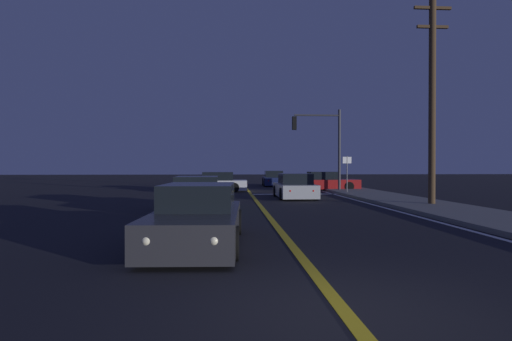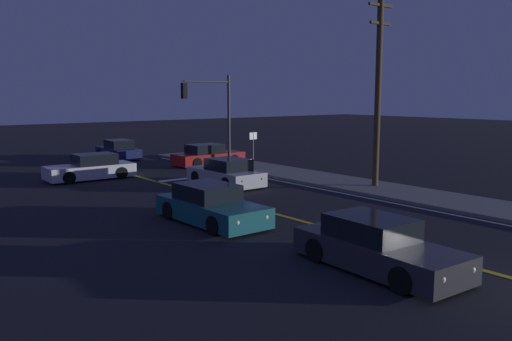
# 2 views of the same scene
# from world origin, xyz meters

# --- Properties ---
(sidewalk_right) EXTENTS (3.20, 39.04, 0.15)m
(sidewalk_right) POSITION_xyz_m (6.96, 10.84, 0.07)
(sidewalk_right) COLOR slate
(sidewalk_right) RESTS_ON ground
(lane_line_center) EXTENTS (0.20, 36.87, 0.01)m
(lane_line_center) POSITION_xyz_m (0.00, 10.84, 0.01)
(lane_line_center) COLOR gold
(lane_line_center) RESTS_ON ground
(lane_line_edge_right) EXTENTS (0.16, 36.87, 0.01)m
(lane_line_edge_right) POSITION_xyz_m (5.11, 10.84, 0.01)
(lane_line_edge_right) COLOR white
(lane_line_edge_right) RESTS_ON ground
(stop_bar) EXTENTS (5.36, 0.50, 0.01)m
(stop_bar) POSITION_xyz_m (2.68, 20.19, 0.01)
(stop_bar) COLOR white
(stop_bar) RESTS_ON ground
(car_distant_tail_charcoal) EXTENTS (2.04, 4.69, 1.34)m
(car_distant_tail_charcoal) POSITION_xyz_m (-2.06, 4.38, 0.58)
(car_distant_tail_charcoal) COLOR #2D2D33
(car_distant_tail_charcoal) RESTS_ON ground
(car_mid_block_navy) EXTENTS (1.97, 4.33, 1.34)m
(car_mid_block_navy) POSITION_xyz_m (2.54, 30.74, 0.58)
(car_mid_block_navy) COLOR navy
(car_mid_block_navy) RESTS_ON ground
(car_parked_curb_white) EXTENTS (4.53, 1.98, 1.34)m
(car_parked_curb_white) POSITION_xyz_m (-2.31, 23.13, 0.58)
(car_parked_curb_white) COLOR silver
(car_parked_curb_white) RESTS_ON ground
(car_lead_oncoming_red) EXTENTS (4.55, 1.95, 1.34)m
(car_lead_oncoming_red) POSITION_xyz_m (5.61, 24.08, 0.58)
(car_lead_oncoming_red) COLOR maroon
(car_lead_oncoming_red) RESTS_ON ground
(car_side_waiting_teal) EXTENTS (2.03, 4.63, 1.34)m
(car_side_waiting_teal) POSITION_xyz_m (-2.62, 11.19, 0.58)
(car_side_waiting_teal) COLOR #195960
(car_side_waiting_teal) RESTS_ON ground
(car_far_approaching_silver) EXTENTS (1.99, 4.29, 1.34)m
(car_far_approaching_silver) POSITION_xyz_m (2.20, 17.15, 0.58)
(car_far_approaching_silver) COLOR #B2B5BA
(car_far_approaching_silver) RESTS_ON ground
(traffic_signal_near_right) EXTENTS (3.34, 0.28, 5.60)m
(traffic_signal_near_right) POSITION_xyz_m (4.98, 22.49, 3.70)
(traffic_signal_near_right) COLOR #38383D
(traffic_signal_near_right) RESTS_ON ground
(utility_pole_right) EXTENTS (1.61, 0.29, 9.06)m
(utility_pole_right) POSITION_xyz_m (7.26, 12.04, 4.72)
(utility_pole_right) COLOR #4C3823
(utility_pole_right) RESTS_ON ground
(street_sign_corner) EXTENTS (0.56, 0.08, 2.36)m
(street_sign_corner) POSITION_xyz_m (5.86, 19.69, 1.59)
(street_sign_corner) COLOR slate
(street_sign_corner) RESTS_ON ground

